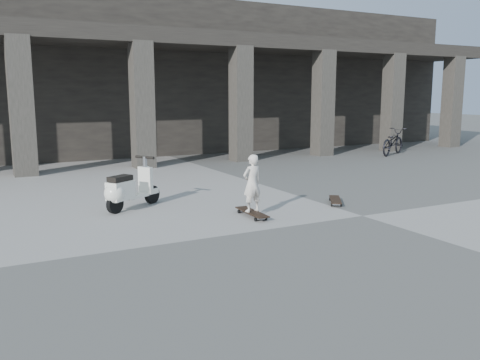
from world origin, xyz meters
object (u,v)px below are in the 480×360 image
longboard (252,213)px  bicycle (393,142)px  skateboard_spare (335,200)px  scooter (125,190)px  child (252,183)px

longboard → bicycle: (9.82, 6.34, 0.43)m
skateboard_spare → bicycle: 9.81m
scooter → bicycle: scooter is taller
bicycle → child: bearing=97.3°
skateboard_spare → bicycle: size_ratio=0.43×
skateboard_spare → bicycle: bearing=-17.0°
child → scooter: 2.64m
longboard → bicycle: size_ratio=0.53×
skateboard_spare → bicycle: (7.63, 6.15, 0.44)m
child → scooter: (-2.04, 1.66, -0.24)m
bicycle → longboard: bearing=97.3°
scooter → bicycle: 12.75m
scooter → skateboard_spare: bearing=-50.6°
child → bicycle: size_ratio=0.57×
skateboard_spare → scooter: scooter is taller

